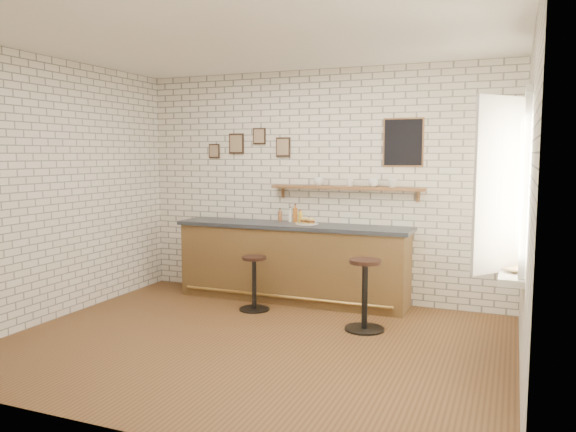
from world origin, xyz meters
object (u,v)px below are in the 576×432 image
Objects in this scene: bitters_bottle_white at (290,216)px; bar_stool_right at (365,292)px; bar_counter at (292,262)px; shelf_cup_c at (374,183)px; shelf_cup_d at (392,183)px; book_lower at (509,269)px; sandwich_plate at (307,224)px; ciabatta_sandwich at (308,221)px; bitters_bottle_brown at (280,216)px; book_upper at (509,267)px; bar_stool_left at (254,281)px; shelf_cup_b at (350,183)px; bitters_bottle_amber at (295,215)px; shelf_cup_a at (319,181)px; condiment_bottle_yellow at (300,217)px.

bitters_bottle_white is 0.26× the size of bar_stool_right.
shelf_cup_c reaches higher than bar_counter.
shelf_cup_d is 0.50× the size of book_lower.
sandwich_plate is 1.29× the size of ciabatta_sandwich.
bitters_bottle_brown is at bearing 160.83° from sandwich_plate.
ciabatta_sandwich is 0.28× the size of bar_stool_right.
bar_counter is at bearing -165.63° from shelf_cup_d.
sandwich_plate reaches higher than book_upper.
shelf_cup_d is at bearing -69.48° from shelf_cup_c.
bitters_bottle_brown reaches higher than ciabatta_sandwich.
shelf_cup_c reaches higher than bar_stool_right.
shelf_cup_c is 0.23m from shelf_cup_d.
bar_stool_left is at bearing 169.66° from bar_stool_right.
sandwich_plate is 1.56× the size of bitters_bottle_brown.
bitters_bottle_brown is at bearing 177.27° from book_upper.
ciabatta_sandwich is 1.49m from bar_stool_right.
ciabatta_sandwich reaches higher than bar_stool_right.
book_upper is (1.44, -0.82, 0.54)m from bar_stool_right.
sandwich_plate is at bearing 145.26° from shelf_cup_b.
ciabatta_sandwich reaches higher than book_lower.
book_upper is (0.00, -0.01, 0.02)m from book_lower.
bitters_bottle_amber is 1.78× the size of shelf_cup_a.
bar_counter is 0.63m from bitters_bottle_amber.
sandwich_plate is 0.42× the size of bar_stool_left.
shelf_cup_a is 0.42m from shelf_cup_b.
bar_counter is at bearing 175.30° from shelf_cup_a.
shelf_cup_a reaches higher than bitters_bottle_amber.
ciabatta_sandwich is 0.48m from bitters_bottle_brown.
book_upper is at bearing -32.98° from bitters_bottle_brown.
shelf_cup_c reaches higher than sandwich_plate.
shelf_cup_d is (0.23, 0.00, 0.00)m from shelf_cup_c.
sandwich_plate is 0.36× the size of bar_stool_right.
shelf_cup_b reaches higher than book_upper.
ciabatta_sandwich is 1.05m from bar_stool_left.
shelf_cup_d reaches higher than bar_stool_left.
bitters_bottle_white reaches higher than bar_counter.
shelf_cup_b is at bearing 126.78° from book_lower.
condiment_bottle_yellow is (0.04, 0.19, 0.57)m from bar_counter.
bitters_bottle_brown reaches higher than bar_stool_right.
condiment_bottle_yellow is at bearing 0.00° from bitters_bottle_amber.
bar_counter is 1.48m from bar_stool_right.
shelf_cup_d is (1.50, 0.01, 0.47)m from bitters_bottle_brown.
ciabatta_sandwich reaches higher than bar_stool_left.
shelf_cup_b is 0.87× the size of shelf_cup_d.
bar_stool_left is at bearing 150.77° from book_lower.
shelf_cup_b is (0.81, 0.01, 0.45)m from bitters_bottle_white.
shelf_cup_c reaches higher than bar_stool_left.
shelf_cup_c is (0.97, 0.01, 0.47)m from condiment_bottle_yellow.
bar_stool_left is 3.08× the size of book_upper.
condiment_bottle_yellow is 0.25× the size of bar_stool_left.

